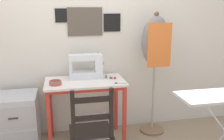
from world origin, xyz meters
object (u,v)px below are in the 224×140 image
(fabric_bowl, at_px, (55,83))
(thread_spool_far_edge, at_px, (115,78))
(wooden_chair, at_px, (91,134))
(scissors, at_px, (119,83))
(dress_form, at_px, (155,47))
(thread_spool_mid_table, at_px, (111,77))
(thread_spool_near_machine, at_px, (106,77))
(filing_cabinet, at_px, (18,121))
(sewing_machine, at_px, (88,67))

(fabric_bowl, bearing_deg, thread_spool_far_edge, 7.36)
(thread_spool_far_edge, distance_m, wooden_chair, 0.83)
(scissors, xyz_separation_m, wooden_chair, (-0.38, -0.47, -0.34))
(thread_spool_far_edge, height_order, dress_form, dress_form)
(fabric_bowl, height_order, scissors, fabric_bowl)
(thread_spool_mid_table, xyz_separation_m, dress_form, (0.57, 0.06, 0.35))
(thread_spool_near_machine, distance_m, filing_cabinet, 1.16)
(fabric_bowl, xyz_separation_m, scissors, (0.70, -0.09, -0.02))
(filing_cabinet, bearing_deg, fabric_bowl, -14.23)
(scissors, distance_m, thread_spool_far_edge, 0.18)
(thread_spool_mid_table, xyz_separation_m, wooden_chair, (-0.33, -0.68, -0.35))
(fabric_bowl, bearing_deg, thread_spool_near_machine, 12.93)
(thread_spool_near_machine, height_order, thread_spool_far_edge, thread_spool_near_machine)
(fabric_bowl, distance_m, dress_form, 1.28)
(fabric_bowl, bearing_deg, scissors, -7.62)
(fabric_bowl, bearing_deg, thread_spool_mid_table, 9.43)
(thread_spool_far_edge, relative_size, wooden_chair, 0.03)
(thread_spool_near_machine, relative_size, dress_form, 0.02)
(thread_spool_near_machine, xyz_separation_m, dress_form, (0.63, 0.03, 0.34))
(thread_spool_near_machine, distance_m, thread_spool_far_edge, 0.11)
(sewing_machine, xyz_separation_m, thread_spool_mid_table, (0.27, -0.09, -0.12))
(scissors, height_order, thread_spool_near_machine, thread_spool_near_machine)
(scissors, distance_m, thread_spool_near_machine, 0.25)
(filing_cabinet, bearing_deg, thread_spool_mid_table, -0.35)
(sewing_machine, distance_m, thread_spool_far_edge, 0.35)
(wooden_chair, bearing_deg, thread_spool_mid_table, 63.97)
(sewing_machine, distance_m, scissors, 0.45)
(thread_spool_near_machine, bearing_deg, sewing_machine, 163.83)
(thread_spool_near_machine, distance_m, thread_spool_mid_table, 0.06)
(sewing_machine, xyz_separation_m, dress_form, (0.84, -0.04, 0.23))
(thread_spool_far_edge, relative_size, filing_cabinet, 0.05)
(thread_spool_near_machine, bearing_deg, wooden_chair, -111.42)
(thread_spool_near_machine, height_order, wooden_chair, wooden_chair)
(wooden_chair, relative_size, filing_cabinet, 1.44)
(scissors, distance_m, thread_spool_mid_table, 0.21)
(wooden_chair, bearing_deg, thread_spool_far_edge, 60.34)
(thread_spool_far_edge, bearing_deg, fabric_bowl, -172.64)
(thread_spool_near_machine, distance_m, dress_form, 0.71)
(sewing_machine, height_order, thread_spool_mid_table, sewing_machine)
(fabric_bowl, relative_size, thread_spool_mid_table, 3.06)
(thread_spool_far_edge, bearing_deg, wooden_chair, -119.66)
(scissors, xyz_separation_m, filing_cabinet, (-1.16, 0.21, -0.46))
(sewing_machine, distance_m, dress_form, 0.87)
(sewing_machine, distance_m, thread_spool_near_machine, 0.25)
(fabric_bowl, distance_m, thread_spool_near_machine, 0.62)
(thread_spool_near_machine, xyz_separation_m, filing_cabinet, (-1.05, -0.02, -0.47))
(fabric_bowl, relative_size, thread_spool_far_edge, 4.27)
(scissors, relative_size, dress_form, 0.09)
(scissors, bearing_deg, sewing_machine, 137.19)
(thread_spool_mid_table, bearing_deg, fabric_bowl, -170.57)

